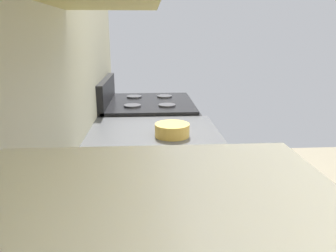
{
  "coord_description": "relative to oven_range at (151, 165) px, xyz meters",
  "views": [
    {
      "loc": [
        -0.73,
        1.13,
        1.39
      ],
      "look_at": [
        -0.06,
        1.09,
        1.2
      ],
      "focal_mm": 34.41,
      "sensor_mm": 36.0,
      "label": 1
    }
  ],
  "objects": [
    {
      "name": "bowl",
      "position": [
        -0.73,
        -0.1,
        0.48
      ],
      "size": [
        0.16,
        0.16,
        0.06
      ],
      "color": "gold",
      "rests_on": "counter_run"
    },
    {
      "name": "kettle",
      "position": [
        -1.58,
        -0.1,
        0.53
      ],
      "size": [
        0.18,
        0.13,
        0.19
      ],
      "color": "red",
      "rests_on": "counter_run"
    },
    {
      "name": "oven_range",
      "position": [
        0.0,
        0.0,
        0.0
      ],
      "size": [
        0.7,
        0.63,
        1.11
      ],
      "color": "black",
      "rests_on": "ground_plane"
    }
  ]
}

